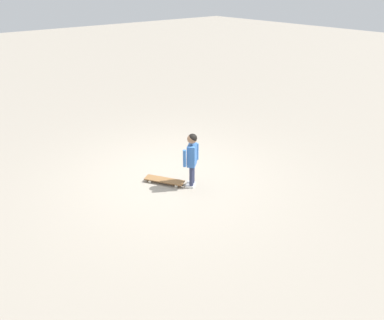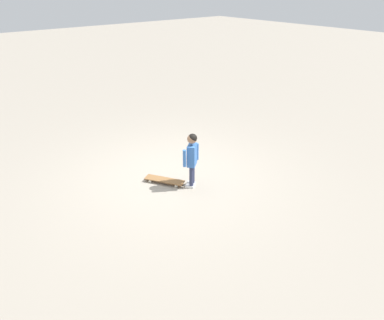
# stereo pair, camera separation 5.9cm
# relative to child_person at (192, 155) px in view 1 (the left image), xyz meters

# --- Properties ---
(ground_plane) EXTENTS (50.00, 50.00, 0.00)m
(ground_plane) POSITION_rel_child_person_xyz_m (0.08, -0.54, -0.66)
(ground_plane) COLOR #9E9384
(child_person) EXTENTS (0.40, 0.27, 1.06)m
(child_person) POSITION_rel_child_person_xyz_m (0.00, 0.00, 0.00)
(child_person) COLOR #2D3351
(child_person) RESTS_ON ground
(skateboard) EXTENTS (0.56, 0.75, 0.07)m
(skateboard) POSITION_rel_child_person_xyz_m (0.33, -0.42, -0.60)
(skateboard) COLOR olive
(skateboard) RESTS_ON ground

